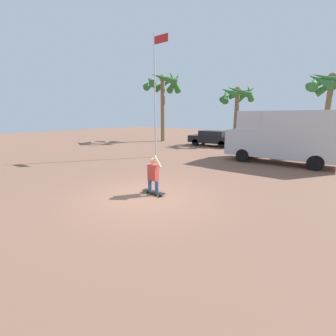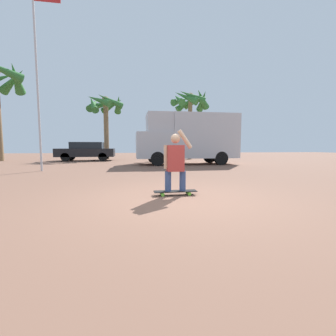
% 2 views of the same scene
% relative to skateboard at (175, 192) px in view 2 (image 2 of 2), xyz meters
% --- Properties ---
extents(ground_plane, '(80.00, 80.00, 0.00)m').
position_rel_skateboard_xyz_m(ground_plane, '(-0.09, -0.38, -0.08)').
color(ground_plane, brown).
extents(skateboard, '(0.96, 0.24, 0.10)m').
position_rel_skateboard_xyz_m(skateboard, '(0.00, 0.00, 0.00)').
color(skateboard, black).
rests_on(skateboard, ground_plane).
extents(person_skateboarder, '(0.64, 0.22, 1.37)m').
position_rel_skateboard_xyz_m(person_skateboarder, '(-0.00, 0.00, 0.71)').
color(person_skateboarder, '#384C7A').
rests_on(person_skateboarder, skateboard).
extents(camper_van, '(6.27, 2.28, 3.13)m').
position_rel_skateboard_xyz_m(camper_van, '(2.63, 9.05, 1.62)').
color(camper_van, black).
rests_on(camper_van, ground_plane).
extents(parked_car_black, '(4.43, 1.92, 1.48)m').
position_rel_skateboard_xyz_m(parked_car_black, '(-4.50, 14.06, 0.71)').
color(parked_car_black, black).
rests_on(parked_car_black, ground_plane).
extents(palm_tree_near_van, '(3.57, 3.64, 6.11)m').
position_rel_skateboard_xyz_m(palm_tree_near_van, '(4.32, 14.93, 4.98)').
color(palm_tree_near_van, brown).
rests_on(palm_tree_near_van, ground_plane).
extents(palm_tree_center_background, '(3.37, 3.56, 5.83)m').
position_rel_skateboard_xyz_m(palm_tree_center_background, '(-3.23, 16.39, 4.65)').
color(palm_tree_center_background, brown).
rests_on(palm_tree_center_background, ground_plane).
extents(flagpole, '(1.17, 0.12, 8.02)m').
position_rel_skateboard_xyz_m(flagpole, '(-4.91, 6.07, 4.44)').
color(flagpole, '#B7B7BC').
rests_on(flagpole, ground_plane).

